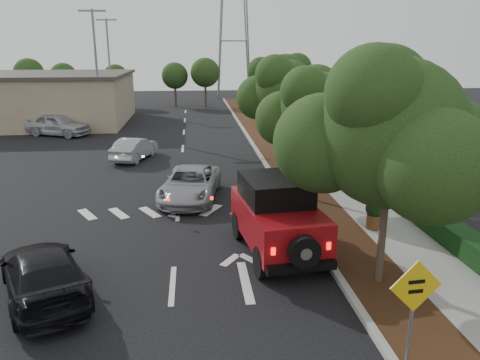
{
  "coord_description": "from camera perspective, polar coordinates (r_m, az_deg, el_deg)",
  "views": [
    {
      "loc": [
        0.66,
        -11.59,
        6.24
      ],
      "look_at": [
        2.16,
        3.0,
        2.08
      ],
      "focal_mm": 35.0,
      "sensor_mm": 36.0,
      "label": 1
    }
  ],
  "objects": [
    {
      "name": "street_tree_mid",
      "position": [
        19.76,
        8.94,
        -2.75
      ],
      "size": [
        3.2,
        3.2,
        5.32
      ],
      "primitive_type": null,
      "color": "black",
      "rests_on": "ground"
    },
    {
      "name": "light_pole_b",
      "position": [
        50.64,
        -15.25,
        8.24
      ],
      "size": [
        2.0,
        0.22,
        9.0
      ],
      "primitive_type": null,
      "color": "slate",
      "rests_on": "ground"
    },
    {
      "name": "street_tree_near",
      "position": [
        13.65,
        16.46,
        -12.07
      ],
      "size": [
        3.8,
        3.8,
        5.92
      ],
      "primitive_type": null,
      "color": "black",
      "rests_on": "ground"
    },
    {
      "name": "silver_suv_ahead",
      "position": [
        19.93,
        -6.09,
        -0.48
      ],
      "size": [
        2.97,
        5.07,
        1.33
      ],
      "primitive_type": "imported",
      "rotation": [
        0.0,
        0.0,
        -0.17
      ],
      "color": "#999CA0",
      "rests_on": "ground"
    },
    {
      "name": "light_pole_a",
      "position": [
        38.77,
        -16.51,
        5.95
      ],
      "size": [
        2.0,
        0.22,
        9.0
      ],
      "primitive_type": null,
      "color": "slate",
      "rests_on": "ground"
    },
    {
      "name": "ground",
      "position": [
        13.18,
        -8.23,
        -12.6
      ],
      "size": [
        120.0,
        120.0,
        0.0
      ],
      "primitive_type": "plane",
      "color": "black",
      "rests_on": "ground"
    },
    {
      "name": "silver_sedan_oncoming",
      "position": [
        27.63,
        -12.75,
        3.77
      ],
      "size": [
        2.44,
        4.1,
        1.28
      ],
      "primitive_type": "imported",
      "rotation": [
        0.0,
        0.0,
        2.84
      ],
      "color": "#9A9CA1",
      "rests_on": "ground"
    },
    {
      "name": "transmission_tower",
      "position": [
        60.15,
        -0.74,
        9.91
      ],
      "size": [
        7.0,
        4.0,
        28.0
      ],
      "primitive_type": null,
      "color": "slate",
      "rests_on": "ground"
    },
    {
      "name": "street_tree_far",
      "position": [
        25.84,
        5.34,
        1.82
      ],
      "size": [
        3.4,
        3.4,
        5.62
      ],
      "primitive_type": null,
      "color": "black",
      "rests_on": "ground"
    },
    {
      "name": "terracotta_planter",
      "position": [
        16.95,
        16.11,
        -3.65
      ],
      "size": [
        0.65,
        0.65,
        1.13
      ],
      "rotation": [
        0.0,
        0.0,
        -0.1
      ],
      "color": "brown",
      "rests_on": "ground"
    },
    {
      "name": "hedge",
      "position": [
        25.66,
        13.05,
        2.29
      ],
      "size": [
        0.8,
        70.0,
        0.8
      ],
      "primitive_type": "cube",
      "color": "black",
      "rests_on": "ground"
    },
    {
      "name": "black_suv_oncoming",
      "position": [
        13.25,
        -22.92,
        -10.42
      ],
      "size": [
        3.54,
        4.9,
        1.32
      ],
      "primitive_type": "imported",
      "rotation": [
        0.0,
        0.0,
        3.56
      ],
      "color": "black",
      "rests_on": "ground"
    },
    {
      "name": "red_jeep",
      "position": [
        14.69,
        4.36,
        -4.22
      ],
      "size": [
        2.55,
        4.81,
        2.39
      ],
      "rotation": [
        0.0,
        0.0,
        0.12
      ],
      "color": "black",
      "rests_on": "ground"
    },
    {
      "name": "sidewalk",
      "position": [
        25.32,
        10.0,
        1.49
      ],
      "size": [
        2.0,
        70.0,
        0.12
      ],
      "primitive_type": "cube",
      "color": "gray",
      "rests_on": "ground"
    },
    {
      "name": "curb",
      "position": [
        24.69,
        3.51,
        1.37
      ],
      "size": [
        0.2,
        70.0,
        0.15
      ],
      "primitive_type": "cube",
      "color": "#9E9B93",
      "rests_on": "ground"
    },
    {
      "name": "planting_strip",
      "position": [
        24.88,
        5.78,
        1.39
      ],
      "size": [
        1.8,
        70.0,
        0.12
      ],
      "primitive_type": "cube",
      "color": "black",
      "rests_on": "ground"
    },
    {
      "name": "speed_hump_sign",
      "position": [
        9.84,
        20.44,
        -13.48
      ],
      "size": [
        1.07,
        0.13,
        2.29
      ],
      "rotation": [
        0.0,
        0.0,
        0.09
      ],
      "color": "slate",
      "rests_on": "ground"
    },
    {
      "name": "parked_suv",
      "position": [
        36.82,
        -21.33,
        6.3
      ],
      "size": [
        5.12,
        3.73,
        1.62
      ],
      "primitive_type": "imported",
      "rotation": [
        0.0,
        0.0,
        1.14
      ],
      "color": "#B1B3B9",
      "rests_on": "ground"
    }
  ]
}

